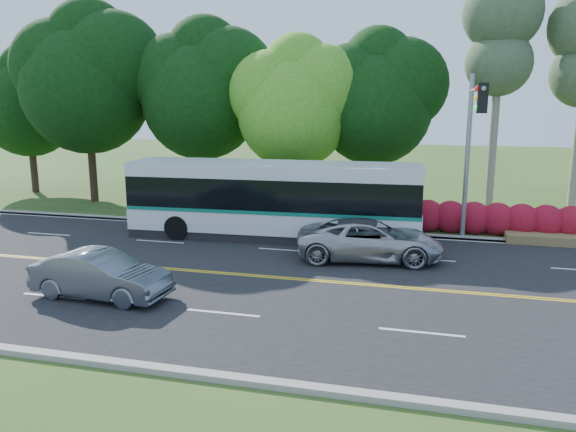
% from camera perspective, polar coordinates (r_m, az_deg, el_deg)
% --- Properties ---
extents(ground, '(120.00, 120.00, 0.00)m').
position_cam_1_polar(ground, '(19.24, -1.51, -6.28)').
color(ground, '#2C511B').
rests_on(ground, ground).
extents(road, '(60.00, 14.00, 0.02)m').
position_cam_1_polar(road, '(19.24, -1.51, -6.25)').
color(road, black).
rests_on(road, ground).
extents(curb_north, '(60.00, 0.30, 0.15)m').
position_cam_1_polar(curb_north, '(25.92, 2.80, -1.36)').
color(curb_north, '#9A948B').
rests_on(curb_north, ground).
extents(curb_south, '(60.00, 0.30, 0.15)m').
position_cam_1_polar(curb_south, '(12.99, -10.46, -15.38)').
color(curb_south, '#9A948B').
rests_on(curb_south, ground).
extents(grass_verge, '(60.00, 4.00, 0.10)m').
position_cam_1_polar(grass_verge, '(27.70, 3.57, -0.57)').
color(grass_verge, '#2C511B').
rests_on(grass_verge, ground).
extents(lane_markings, '(57.60, 13.82, 0.00)m').
position_cam_1_polar(lane_markings, '(19.26, -1.78, -6.20)').
color(lane_markings, gold).
rests_on(lane_markings, road).
extents(tree_row, '(44.70, 9.10, 13.84)m').
position_cam_1_polar(tree_row, '(31.42, -4.68, 13.14)').
color(tree_row, black).
rests_on(tree_row, ground).
extents(bougainvillea_hedge, '(9.50, 2.25, 1.50)m').
position_cam_1_polar(bougainvillea_hedge, '(26.36, 18.75, -0.33)').
color(bougainvillea_hedge, maroon).
rests_on(bougainvillea_hedge, ground).
extents(traffic_signal, '(0.42, 6.10, 7.00)m').
position_cam_1_polar(traffic_signal, '(23.08, 18.17, 7.99)').
color(traffic_signal, gray).
rests_on(traffic_signal, ground).
extents(transit_bus, '(12.66, 3.24, 3.29)m').
position_cam_1_polar(transit_bus, '(24.32, -1.49, 1.55)').
color(transit_bus, silver).
rests_on(transit_bus, road).
extents(sedan, '(4.39, 1.79, 1.42)m').
position_cam_1_polar(sedan, '(18.05, -18.48, -5.71)').
color(sedan, slate).
rests_on(sedan, road).
extents(suv, '(5.70, 3.15, 1.51)m').
position_cam_1_polar(suv, '(21.34, 8.34, -2.42)').
color(suv, '#B1B3B6').
rests_on(suv, road).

